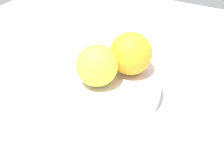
% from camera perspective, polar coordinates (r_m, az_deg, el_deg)
% --- Properties ---
extents(ground_plane, '(1.10, 1.10, 0.02)m').
position_cam_1_polar(ground_plane, '(0.51, 0.00, -3.14)').
color(ground_plane, silver).
extents(fruit_bowl, '(0.18, 0.18, 0.04)m').
position_cam_1_polar(fruit_bowl, '(0.49, 0.00, -0.49)').
color(fruit_bowl, silver).
rests_on(fruit_bowl, ground_plane).
extents(orange_in_bowl_0, '(0.08, 0.08, 0.08)m').
position_cam_1_polar(orange_in_bowl_0, '(0.48, 4.03, 6.55)').
color(orange_in_bowl_0, '#F9A823').
rests_on(orange_in_bowl_0, fruit_bowl).
extents(orange_in_bowl_1, '(0.07, 0.07, 0.07)m').
position_cam_1_polar(orange_in_bowl_1, '(0.45, -3.25, 3.99)').
color(orange_in_bowl_1, yellow).
rests_on(orange_in_bowl_1, fruit_bowl).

